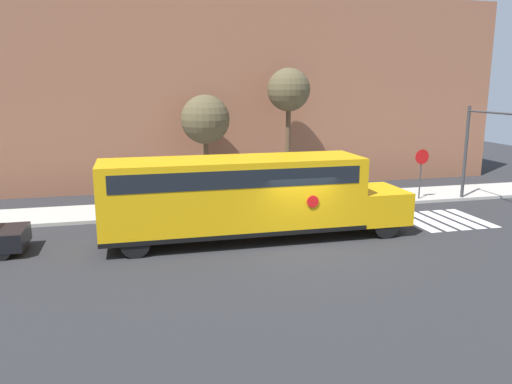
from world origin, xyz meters
TOP-DOWN VIEW (x-y plane):
  - ground_plane at (0.00, 0.00)m, footprint 60.00×60.00m
  - sidewalk_strip at (0.00, 6.50)m, footprint 44.00×3.00m
  - building_backdrop at (0.00, 13.00)m, footprint 32.00×4.00m
  - crosswalk_stripes at (7.20, 2.00)m, footprint 3.30×3.20m
  - school_bus at (-1.86, 1.33)m, footprint 11.63×2.57m
  - stop_sign at (8.07, 5.42)m, footprint 0.74×0.10m
  - traffic_light at (10.39, 3.76)m, footprint 0.28×4.09m
  - tree_near_sidewalk at (2.30, 9.18)m, footprint 2.27×2.27m
  - tree_far_sidewalk at (-2.12, 9.37)m, footprint 2.53×2.53m

SIDE VIEW (x-z plane):
  - ground_plane at x=0.00m, z-range 0.00..0.00m
  - crosswalk_stripes at x=7.20m, z-range 0.00..0.01m
  - sidewalk_strip at x=0.00m, z-range 0.00..0.15m
  - stop_sign at x=8.07m, z-range 0.45..3.10m
  - school_bus at x=-1.86m, z-range 0.23..3.35m
  - traffic_light at x=10.39m, z-range 0.85..5.61m
  - tree_far_sidewalk at x=-2.12m, z-range 1.35..6.64m
  - building_backdrop at x=0.00m, z-range 0.00..10.70m
  - tree_near_sidewalk at x=2.30m, z-range 2.11..8.76m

